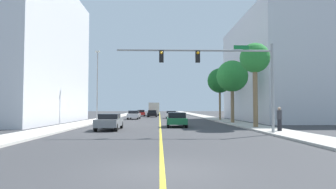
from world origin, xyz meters
name	(u,v)px	position (x,y,z in m)	size (l,w,h in m)	color
ground	(160,118)	(0.00, 42.00, 0.00)	(192.00, 192.00, 0.00)	#38383A
sidewalk_left	(109,118)	(-9.07, 42.00, 0.07)	(2.84, 168.00, 0.15)	beige
sidewalk_right	(210,118)	(9.07, 42.00, 0.07)	(2.84, 168.00, 0.15)	#B2ADA3
lane_marking_center	(160,118)	(0.00, 42.00, 0.00)	(0.16, 144.00, 0.01)	yellow
building_right_near	(299,70)	(20.93, 32.71, 7.58)	(17.91, 21.84, 15.16)	silver
traffic_signal_mast	(224,67)	(4.53, 11.25, 4.85)	(11.26, 0.36, 6.40)	gray
street_lamp	(97,83)	(-8.15, 27.89, 5.16)	(0.56, 0.28, 9.17)	gray
palm_near	(255,60)	(8.79, 17.04, 6.38)	(2.76, 2.76, 7.79)	brown
palm_mid	(232,77)	(8.66, 24.73, 5.66)	(3.76, 3.76, 7.44)	brown
palm_far	(220,81)	(8.81, 32.42, 5.86)	(3.61, 3.61, 7.55)	brown
car_black	(152,113)	(-1.50, 48.39, 0.73)	(1.98, 4.41, 1.39)	black
car_gray	(110,121)	(-4.40, 15.82, 0.72)	(1.89, 4.50, 1.38)	slate
car_silver	(134,115)	(-4.30, 38.04, 0.75)	(1.89, 4.53, 1.42)	#BCBCC1
car_green	(177,119)	(1.63, 19.48, 0.75)	(2.00, 4.21, 1.44)	#196638
car_white	(171,114)	(2.04, 41.80, 0.69)	(2.02, 3.89, 1.30)	white
car_red	(141,113)	(-4.11, 53.30, 0.71)	(1.77, 4.03, 1.39)	red
delivery_truck	(154,109)	(-1.37, 58.74, 1.62)	(2.51, 8.71, 3.03)	#194799
pedestrian	(279,119)	(9.09, 12.59, 1.07)	(0.38, 0.38, 1.82)	black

